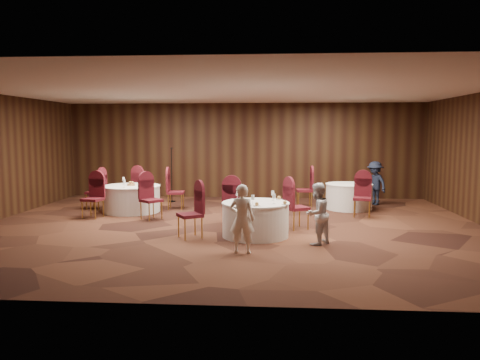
# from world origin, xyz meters

# --- Properties ---
(ground) EXTENTS (12.00, 12.00, 0.00)m
(ground) POSITION_xyz_m (0.00, 0.00, 0.00)
(ground) COLOR black
(ground) RESTS_ON ground
(room_shell) EXTENTS (12.00, 12.00, 12.00)m
(room_shell) POSITION_xyz_m (0.00, 0.00, 1.96)
(room_shell) COLOR silver
(room_shell) RESTS_ON ground
(table_main) EXTENTS (1.45, 1.45, 0.74)m
(table_main) POSITION_xyz_m (0.62, -0.93, 0.38)
(table_main) COLOR white
(table_main) RESTS_ON ground
(table_left) EXTENTS (1.61, 1.61, 0.74)m
(table_left) POSITION_xyz_m (-2.98, 1.90, 0.38)
(table_left) COLOR white
(table_left) RESTS_ON ground
(table_right) EXTENTS (1.34, 1.34, 0.74)m
(table_right) POSITION_xyz_m (3.19, 2.80, 0.38)
(table_right) COLOR white
(table_right) RESTS_ON ground
(chairs_main) EXTENTS (3.02, 2.06, 1.00)m
(chairs_main) POSITION_xyz_m (0.26, -0.33, 0.50)
(chairs_main) COLOR #3D0C12
(chairs_main) RESTS_ON ground
(chairs_left) EXTENTS (2.90, 3.04, 1.00)m
(chairs_left) POSITION_xyz_m (-2.97, 1.92, 0.50)
(chairs_left) COLOR #3D0C12
(chairs_left) RESTS_ON ground
(chairs_right) EXTENTS (2.00, 2.20, 1.00)m
(chairs_right) POSITION_xyz_m (2.64, 2.39, 0.50)
(chairs_right) COLOR #3D0C12
(chairs_right) RESTS_ON ground
(tabletop_main) EXTENTS (1.13, 1.09, 0.22)m
(tabletop_main) POSITION_xyz_m (0.85, -1.01, 0.84)
(tabletop_main) COLOR silver
(tabletop_main) RESTS_ON table_main
(tabletop_left) EXTENTS (0.84, 0.80, 0.22)m
(tabletop_left) POSITION_xyz_m (-2.97, 1.90, 0.82)
(tabletop_left) COLOR silver
(tabletop_left) RESTS_ON table_left
(tabletop_right) EXTENTS (0.08, 0.08, 0.22)m
(tabletop_right) POSITION_xyz_m (3.40, 2.60, 0.90)
(tabletop_right) COLOR silver
(tabletop_right) RESTS_ON table_right
(mic_stand) EXTENTS (0.24, 0.24, 1.74)m
(mic_stand) POSITION_xyz_m (-2.26, 3.86, 0.52)
(mic_stand) COLOR black
(mic_stand) RESTS_ON ground
(woman_a) EXTENTS (0.50, 0.35, 1.29)m
(woman_a) POSITION_xyz_m (0.42, -2.36, 0.65)
(woman_a) COLOR white
(woman_a) RESTS_ON ground
(woman_b) EXTENTS (0.75, 0.76, 1.24)m
(woman_b) POSITION_xyz_m (1.87, -1.57, 0.62)
(woman_b) COLOR silver
(woman_b) RESTS_ON ground
(man_c) EXTENTS (0.89, 1.00, 1.34)m
(man_c) POSITION_xyz_m (4.10, 3.64, 0.67)
(man_c) COLOR black
(man_c) RESTS_ON ground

